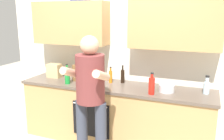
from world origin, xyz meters
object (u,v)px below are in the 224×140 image
Objects in this scene: bottle_oil at (81,72)px; bottle_juice at (111,76)px; bottle_hotsauce at (152,85)px; knife_block at (77,72)px; grocery_bag_bread at (54,71)px; person_standing at (90,93)px; bottle_soda at (67,76)px; cup_coffee at (98,83)px; bottle_water at (207,87)px; bottle_soy at (123,76)px; mixing_bowl at (167,88)px.

bottle_oil is 1.03× the size of bottle_juice.
bottle_hotsauce is 1.24m from knife_block.
grocery_bag_bread is at bearing -177.52° from bottle_juice.
person_standing reaches higher than bottle_oil.
person_standing is 5.62× the size of bottle_soda.
bottle_hotsauce is 0.79m from cup_coffee.
grocery_bag_bread is at bearing -179.42° from bottle_water.
knife_block is at bearing 169.37° from bottle_hotsauce.
bottle_water reaches higher than grocery_bag_bread.
knife_block reaches higher than bottle_water.
bottle_water is 0.84× the size of bottle_hotsauce.
bottle_soy is 0.86× the size of knife_block.
bottle_juice is 0.26m from cup_coffee.
bottle_hotsauce is at bearing -0.65° from bottle_soda.
knife_block is at bearing -4.24° from grocery_bag_bread.
grocery_bag_bread is (-1.15, -0.10, 0.00)m from bottle_soy.
bottle_water is 0.99× the size of bottle_juice.
bottle_soda is at bearing 179.35° from bottle_hotsauce.
person_standing is 0.60m from cup_coffee.
bottle_soy is at bearing 48.29° from cup_coffee.
bottle_hotsauce is at bearing -156.51° from bottle_water.
cup_coffee is at bearing -34.17° from bottle_oil.
mixing_bowl is (-0.49, -0.11, -0.05)m from bottle_water.
bottle_water is (1.92, 0.27, -0.02)m from bottle_soda.
bottle_juice is at bearing 171.44° from mixing_bowl.
grocery_bag_bread reaches higher than cup_coffee.
bottle_soy is (0.74, 0.35, -0.01)m from bottle_soda.
bottle_water is 1.90m from bottle_oil.
mixing_bowl is at bearing 6.41° from bottle_soda.
bottle_hotsauce is at bearing -10.63° from knife_block.
bottle_juice reaches higher than mixing_bowl.
bottle_soy reaches higher than grocery_bag_bread.
bottle_oil is at bearing 171.93° from mixing_bowl.
grocery_bag_bread is at bearing 148.35° from bottle_soda.
bottle_hotsauce is 1.41× the size of mixing_bowl.
bottle_water is 0.72m from bottle_hotsauce.
person_standing is 6.84× the size of bottle_juice.
bottle_soy is 0.71m from knife_block.
bottle_hotsauce is 2.65× the size of cup_coffee.
grocery_bag_bread is at bearing -165.37° from bottle_oil.
bottle_oil is at bearing 85.58° from bottle_soda.
grocery_bag_bread is at bearing 177.29° from mixing_bowl.
bottle_hotsauce is at bearing 39.36° from person_standing.
mixing_bowl is 1.84m from grocery_bag_bread.
mixing_bowl is at bearing 6.36° from cup_coffee.
bottle_oil is 1.42m from mixing_bowl.
person_standing is at bearing -140.64° from bottle_hotsauce.
bottle_oil is 0.87× the size of bottle_hotsauce.
bottle_oil is at bearing 179.36° from bottle_soy.
knife_block is (-0.53, -0.08, 0.03)m from bottle_juice.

